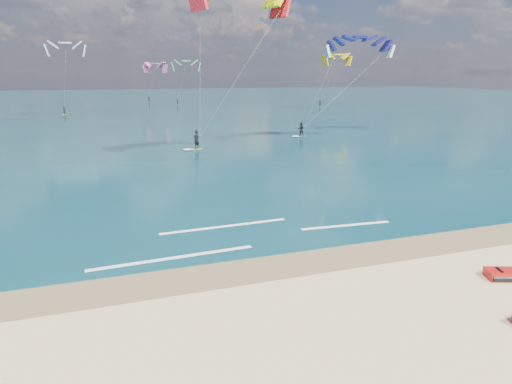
% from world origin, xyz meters
% --- Properties ---
extents(ground, '(320.00, 320.00, 0.00)m').
position_xyz_m(ground, '(0.00, 40.00, 0.00)').
color(ground, tan).
rests_on(ground, ground).
extents(wet_sand_strip, '(320.00, 2.40, 0.01)m').
position_xyz_m(wet_sand_strip, '(0.00, 3.00, 0.00)').
color(wet_sand_strip, brown).
rests_on(wet_sand_strip, ground).
extents(sea, '(320.00, 200.00, 0.04)m').
position_xyz_m(sea, '(0.00, 104.00, 0.02)').
color(sea, '#0A3239').
rests_on(sea, ground).
extents(kitesurfer_main, '(10.71, 8.72, 16.18)m').
position_xyz_m(kitesurfer_main, '(4.36, 28.18, 8.36)').
color(kitesurfer_main, yellow).
rests_on(kitesurfer_main, sea).
extents(kitesurfer_far, '(11.12, 6.35, 12.41)m').
position_xyz_m(kitesurfer_far, '(18.78, 34.28, 6.42)').
color(kitesurfer_far, '#94BF1C').
rests_on(kitesurfer_far, sea).
extents(shoreline_foam, '(14.28, 3.64, 0.01)m').
position_xyz_m(shoreline_foam, '(-0.35, 6.45, 0.04)').
color(shoreline_foam, white).
rests_on(shoreline_foam, ground).
extents(distant_kites, '(84.37, 46.89, 13.51)m').
position_xyz_m(distant_kites, '(-2.88, 82.83, 5.51)').
color(distant_kites, '#2967B5').
rests_on(distant_kites, ground).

